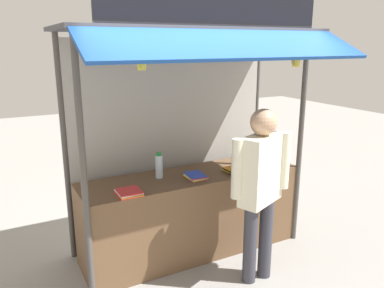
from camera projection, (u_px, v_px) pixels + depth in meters
The scene contains 12 objects.
ground_plane at pixel (192, 250), 4.47m from camera, with size 20.00×20.00×0.00m, color gray.
stall_counter at pixel (192, 213), 4.36m from camera, with size 2.48×0.68×0.93m, color brown.
stall_structure at pixel (185, 101), 4.17m from camera, with size 2.68×1.58×2.83m.
water_bottle_back_left at pixel (264, 150), 4.70m from camera, with size 0.09×0.09×0.31m.
water_bottle_front_left at pixel (250, 148), 4.84m from camera, with size 0.08×0.08×0.27m.
water_bottle_far_right at pixel (159, 166), 4.11m from camera, with size 0.08×0.08×0.28m.
magazine_stack_front_right at pixel (234, 171), 4.30m from camera, with size 0.19×0.25×0.05m.
magazine_stack_rear_center at pixel (129, 193), 3.67m from camera, with size 0.24×0.26×0.04m.
magazine_stack_right at pixel (196, 176), 4.12m from camera, with size 0.21×0.26×0.05m.
banana_bunch_leftmost at pixel (141, 62), 3.22m from camera, with size 0.10×0.09×0.24m.
banana_bunch_rightmost at pixel (296, 60), 4.01m from camera, with size 0.11×0.11×0.27m.
vendor_person at pixel (261, 181), 3.67m from camera, with size 0.67×0.39×1.76m.
Camera 1 is at (-1.89, -3.54, 2.33)m, focal length 35.86 mm.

